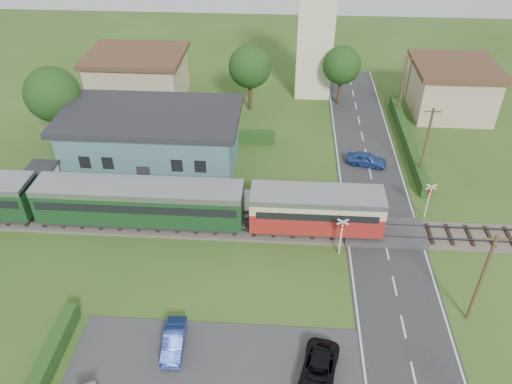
# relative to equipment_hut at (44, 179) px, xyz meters

# --- Properties ---
(ground) EXTENTS (120.00, 120.00, 0.00)m
(ground) POSITION_rel_equipment_hut_xyz_m (18.00, -5.20, -1.75)
(ground) COLOR #2D4C19
(railway_track) EXTENTS (76.00, 3.20, 0.49)m
(railway_track) POSITION_rel_equipment_hut_xyz_m (18.00, -3.20, -1.64)
(railway_track) COLOR #4C443D
(railway_track) RESTS_ON ground
(road) EXTENTS (6.00, 70.00, 0.05)m
(road) POSITION_rel_equipment_hut_xyz_m (28.00, -5.20, -1.72)
(road) COLOR #28282B
(road) RESTS_ON ground
(crossing_deck) EXTENTS (6.20, 3.40, 0.45)m
(crossing_deck) POSITION_rel_equipment_hut_xyz_m (28.00, -3.20, -1.52)
(crossing_deck) COLOR #333335
(crossing_deck) RESTS_ON ground
(platform) EXTENTS (30.00, 3.00, 0.45)m
(platform) POSITION_rel_equipment_hut_xyz_m (8.00, 0.00, -1.52)
(platform) COLOR gray
(platform) RESTS_ON ground
(equipment_hut) EXTENTS (2.30, 2.30, 2.55)m
(equipment_hut) POSITION_rel_equipment_hut_xyz_m (0.00, 0.00, 0.00)
(equipment_hut) COLOR beige
(equipment_hut) RESTS_ON platform
(station_building) EXTENTS (16.00, 9.00, 5.30)m
(station_building) POSITION_rel_equipment_hut_xyz_m (8.00, 5.79, 0.95)
(station_building) COLOR slate
(station_building) RESTS_ON ground
(train) EXTENTS (43.20, 2.90, 3.40)m
(train) POSITION_rel_equipment_hut_xyz_m (5.89, -3.20, 0.43)
(train) COLOR #232328
(train) RESTS_ON ground
(church_tower) EXTENTS (6.00, 6.00, 17.60)m
(church_tower) POSITION_rel_equipment_hut_xyz_m (23.00, 22.80, 8.48)
(church_tower) COLOR beige
(church_tower) RESTS_ON ground
(house_west) EXTENTS (10.80, 8.80, 5.50)m
(house_west) POSITION_rel_equipment_hut_xyz_m (3.00, 19.80, 1.04)
(house_west) COLOR tan
(house_west) RESTS_ON ground
(house_east) EXTENTS (8.80, 8.80, 5.50)m
(house_east) POSITION_rel_equipment_hut_xyz_m (38.00, 18.80, 1.05)
(house_east) COLOR tan
(house_east) RESTS_ON ground
(hedge_carpark) EXTENTS (0.80, 9.00, 1.20)m
(hedge_carpark) POSITION_rel_equipment_hut_xyz_m (7.00, -17.20, -1.15)
(hedge_carpark) COLOR #193814
(hedge_carpark) RESTS_ON ground
(hedge_roadside) EXTENTS (0.80, 18.00, 1.20)m
(hedge_roadside) POSITION_rel_equipment_hut_xyz_m (32.20, 10.80, -1.15)
(hedge_roadside) COLOR #193814
(hedge_roadside) RESTS_ON ground
(hedge_station) EXTENTS (22.00, 0.80, 1.30)m
(hedge_station) POSITION_rel_equipment_hut_xyz_m (8.00, 10.30, -1.10)
(hedge_station) COLOR #193814
(hedge_station) RESTS_ON ground
(tree_a) EXTENTS (5.20, 5.20, 8.00)m
(tree_a) POSITION_rel_equipment_hut_xyz_m (-2.00, 8.80, 3.63)
(tree_a) COLOR #332316
(tree_a) RESTS_ON ground
(tree_b) EXTENTS (4.60, 4.60, 7.34)m
(tree_b) POSITION_rel_equipment_hut_xyz_m (16.00, 17.80, 3.27)
(tree_b) COLOR #332316
(tree_b) RESTS_ON ground
(tree_c) EXTENTS (4.20, 4.20, 6.78)m
(tree_c) POSITION_rel_equipment_hut_xyz_m (26.00, 19.80, 2.91)
(tree_c) COLOR #332316
(tree_c) RESTS_ON ground
(utility_pole_b) EXTENTS (1.40, 0.22, 7.00)m
(utility_pole_b) POSITION_rel_equipment_hut_xyz_m (32.20, -11.20, 1.88)
(utility_pole_b) COLOR #473321
(utility_pole_b) RESTS_ON ground
(utility_pole_c) EXTENTS (1.40, 0.22, 7.00)m
(utility_pole_c) POSITION_rel_equipment_hut_xyz_m (32.20, 4.80, 1.88)
(utility_pole_c) COLOR #473321
(utility_pole_c) RESTS_ON ground
(utility_pole_d) EXTENTS (1.40, 0.22, 7.00)m
(utility_pole_d) POSITION_rel_equipment_hut_xyz_m (32.20, 16.80, 1.88)
(utility_pole_d) COLOR #473321
(utility_pole_d) RESTS_ON ground
(crossing_signal_near) EXTENTS (0.84, 0.28, 3.28)m
(crossing_signal_near) POSITION_rel_equipment_hut_xyz_m (24.40, -5.61, 0.39)
(crossing_signal_near) COLOR silver
(crossing_signal_near) RESTS_ON ground
(crossing_signal_far) EXTENTS (0.84, 0.28, 3.28)m
(crossing_signal_far) POSITION_rel_equipment_hut_xyz_m (31.60, -0.81, 0.39)
(crossing_signal_far) COLOR silver
(crossing_signal_far) RESTS_ON ground
(streetlamp_west) EXTENTS (0.30, 0.30, 5.15)m
(streetlamp_west) POSITION_rel_equipment_hut_xyz_m (-4.00, 14.80, 1.29)
(streetlamp_west) COLOR #3F3F47
(streetlamp_west) RESTS_ON ground
(streetlamp_east) EXTENTS (0.30, 0.30, 5.15)m
(streetlamp_east) POSITION_rel_equipment_hut_xyz_m (34.00, 21.80, 1.29)
(streetlamp_east) COLOR #3F3F47
(streetlamp_east) RESTS_ON ground
(car_on_road) EXTENTS (3.90, 2.33, 1.24)m
(car_on_road) POSITION_rel_equipment_hut_xyz_m (27.74, 6.78, -1.07)
(car_on_road) COLOR navy
(car_on_road) RESTS_ON road
(car_park_blue) EXTENTS (1.38, 3.50, 1.13)m
(car_park_blue) POSITION_rel_equipment_hut_xyz_m (13.93, -14.70, -1.10)
(car_park_blue) COLOR navy
(car_park_blue) RESTS_ON car_park
(car_park_dark) EXTENTS (2.72, 4.48, 1.16)m
(car_park_dark) POSITION_rel_equipment_hut_xyz_m (22.50, -16.17, -1.09)
(car_park_dark) COLOR black
(car_park_dark) RESTS_ON car_park
(pedestrian_near) EXTENTS (0.68, 0.58, 1.59)m
(pedestrian_near) POSITION_rel_equipment_hut_xyz_m (14.29, -0.42, -0.50)
(pedestrian_near) COLOR gray
(pedestrian_near) RESTS_ON platform
(pedestrian_far) EXTENTS (0.66, 0.84, 1.70)m
(pedestrian_far) POSITION_rel_equipment_hut_xyz_m (2.15, -0.12, -0.45)
(pedestrian_far) COLOR gray
(pedestrian_far) RESTS_ON platform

